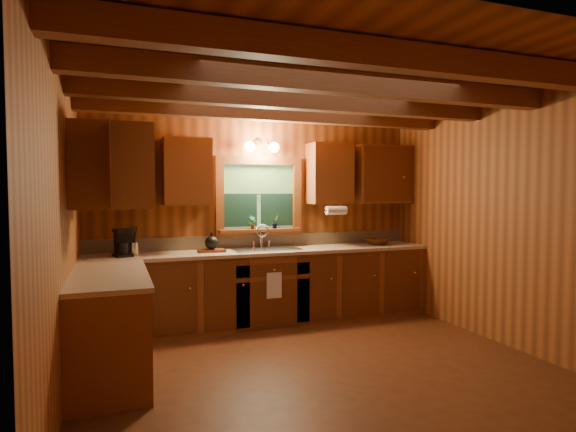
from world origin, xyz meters
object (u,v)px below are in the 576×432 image
at_px(sink, 265,253).
at_px(coffee_maker, 123,243).
at_px(cutting_board, 212,251).
at_px(wicker_basket, 378,242).

bearing_deg(sink, coffee_maker, -178.75).
bearing_deg(cutting_board, coffee_maker, -173.96).
bearing_deg(coffee_maker, wicker_basket, -17.77).
xyz_separation_m(cutting_board, wicker_basket, (2.23, -0.02, 0.03)).
relative_size(coffee_maker, wicker_basket, 0.90).
distance_m(coffee_maker, wicker_basket, 3.22).
distance_m(coffee_maker, cutting_board, 1.00).
height_order(coffee_maker, wicker_basket, coffee_maker).
bearing_deg(cutting_board, wicker_basket, 2.49).
height_order(sink, wicker_basket, sink).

